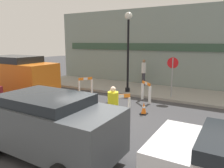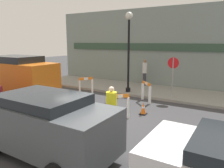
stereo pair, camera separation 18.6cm
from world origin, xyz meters
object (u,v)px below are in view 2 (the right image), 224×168
object	(u,v)px
parked_car_1	(44,121)
person_worker	(111,107)
streetlamp_post	(129,41)
work_van	(17,74)
stop_sign	(173,71)
person_pedestrian	(145,71)

from	to	relation	value
parked_car_1	person_worker	bearing A→B (deg)	76.46
streetlamp_post	work_van	distance (m)	6.81
stop_sign	work_van	distance (m)	8.88
person_worker	work_van	distance (m)	7.39
person_worker	work_van	world-z (taller)	work_van
person_worker	streetlamp_post	bearing A→B (deg)	-14.89
stop_sign	work_van	world-z (taller)	work_van
streetlamp_post	person_pedestrian	distance (m)	3.13
person_pedestrian	person_worker	bearing A→B (deg)	104.86
stop_sign	work_van	size ratio (longest dim) A/B	0.44
streetlamp_post	person_pedestrian	xyz separation A→B (m)	(0.09, 2.34, -2.07)
stop_sign	person_pedestrian	bearing A→B (deg)	-46.87
streetlamp_post	stop_sign	size ratio (longest dim) A/B	2.14
stop_sign	person_worker	size ratio (longest dim) A/B	1.38
stop_sign	parked_car_1	size ratio (longest dim) A/B	0.51
streetlamp_post	person_pedestrian	bearing A→B (deg)	87.84
work_van	parked_car_1	bearing A→B (deg)	-30.76
work_van	person_pedestrian	bearing A→B (deg)	49.08
parked_car_1	work_van	bearing A→B (deg)	149.24
person_pedestrian	parked_car_1	xyz separation A→B (m)	(1.26, -10.13, -0.12)
streetlamp_post	work_van	world-z (taller)	streetlamp_post
person_pedestrian	parked_car_1	distance (m)	10.21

